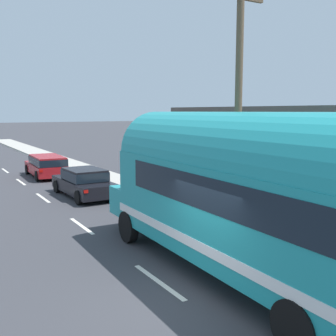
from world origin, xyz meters
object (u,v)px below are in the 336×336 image
object	(u,v)px
painted_bus	(252,191)
car_second	(47,165)
car_lead	(84,181)
utility_pole	(238,102)

from	to	relation	value
painted_bus	car_second	distance (m)	18.87
painted_bus	car_lead	size ratio (longest dim) A/B	2.47
utility_pole	car_lead	distance (m)	9.56
painted_bus	car_lead	xyz separation A→B (m)	(0.11, 11.92, -1.56)
car_second	painted_bus	bearing A→B (deg)	-90.22
utility_pole	painted_bus	bearing A→B (deg)	-125.80
utility_pole	painted_bus	size ratio (longest dim) A/B	0.74
utility_pole	car_second	bearing A→B (deg)	98.87
car_lead	car_second	xyz separation A→B (m)	(-0.04, 6.88, 0.06)
car_second	utility_pole	bearing A→B (deg)	-81.13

